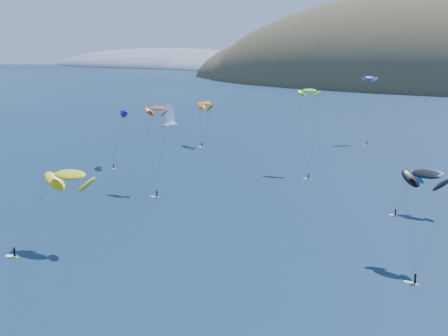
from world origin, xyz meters
The scene contains 10 objects.
headland centered at (-445.26, 750.08, -3.36)m, with size 460.00×250.00×60.00m.
sailboat centered at (-91.91, 191.67, 0.96)m, with size 9.78×8.55×11.71m.
kitesurfer_1 centered at (-48.95, 152.95, 16.38)m, with size 10.26×9.95×19.02m.
kitesurfer_2 centered at (-9.60, 34.68, 14.98)m, with size 12.57×12.87×18.08m.
kitesurfer_3 centered at (4.20, 125.50, 25.37)m, with size 8.61×11.84×27.35m.
kitesurfer_4 centered at (4.34, 189.30, 25.92)m, with size 6.75×10.06×27.93m.
kitesurfer_5 centered at (47.56, 93.92, 10.12)m, with size 12.05×7.76×12.66m.
kitesurfer_7 centered at (53.00, 59.36, 17.01)m, with size 9.96×14.71×19.58m.
kitesurfer_9 centered at (-22.62, 82.91, 22.58)m, with size 8.51×9.05×24.60m.
kitesurfer_10 centered at (-51.79, 105.70, 18.26)m, with size 7.77×11.91×20.45m.
Camera 1 is at (74.39, -54.45, 41.08)m, focal length 50.00 mm.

